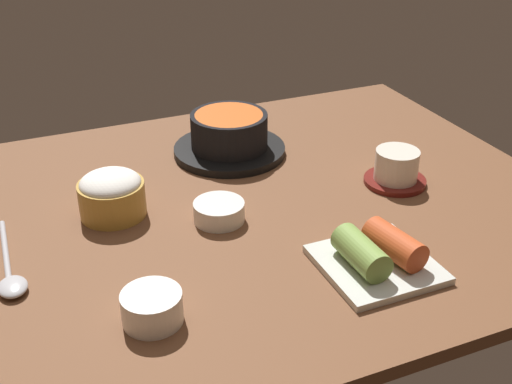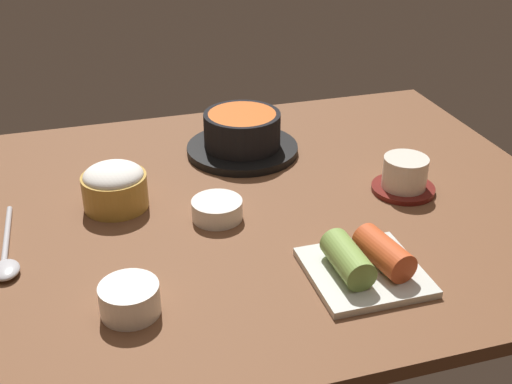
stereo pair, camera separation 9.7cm
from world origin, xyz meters
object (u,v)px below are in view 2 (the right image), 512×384
kimchi_plate (365,263)px  spoon (6,259)px  tea_cup_with_saucer (405,176)px  side_bowl_near (130,298)px  rice_bowl (114,186)px  stone_pot (242,135)px  banchan_cup_center (217,209)px

kimchi_plate → spoon: bearing=160.0°
tea_cup_with_saucer → side_bowl_near: bearing=-158.5°
side_bowl_near → spoon: bearing=134.3°
rice_bowl → kimchi_plate: 39.04cm
stone_pot → banchan_cup_center: bearing=-115.0°
stone_pot → spoon: size_ratio=1.04×
rice_bowl → banchan_cup_center: size_ratio=1.30×
rice_bowl → side_bowl_near: (-1.09, -25.70, -1.46)cm
tea_cup_with_saucer → side_bowl_near: tea_cup_with_saucer is taller
rice_bowl → kimchi_plate: (28.30, -26.85, -1.56)cm
stone_pot → tea_cup_with_saucer: 29.13cm
stone_pot → kimchi_plate: stone_pot is taller
tea_cup_with_saucer → banchan_cup_center: bearing=179.3°
rice_bowl → tea_cup_with_saucer: rice_bowl is taller
stone_pot → banchan_cup_center: (-9.51, -20.40, -1.80)cm
tea_cup_with_saucer → kimchi_plate: 24.29cm
banchan_cup_center → spoon: (-29.22, -3.22, -0.94)cm
side_bowl_near → spoon: 20.68cm
rice_bowl → kimchi_plate: rice_bowl is taller
rice_bowl → spoon: size_ratio=0.52×
tea_cup_with_saucer → banchan_cup_center: (-29.94, 0.34, -1.11)cm
tea_cup_with_saucer → side_bowl_near: 48.12cm
stone_pot → kimchi_plate: 39.89cm
kimchi_plate → spoon: size_ratio=0.76×
side_bowl_near → kimchi_plate: bearing=-2.2°
rice_bowl → tea_cup_with_saucer: size_ratio=0.98×
spoon → banchan_cup_center: bearing=6.3°
stone_pot → rice_bowl: size_ratio=2.01×
banchan_cup_center → kimchi_plate: kimchi_plate is taller
tea_cup_with_saucer → side_bowl_near: (-44.76, -17.65, -0.64)cm
tea_cup_with_saucer → spoon: 59.27cm
rice_bowl → side_bowl_near: bearing=-92.4°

